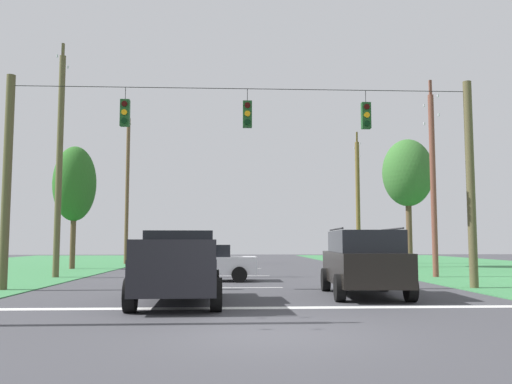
% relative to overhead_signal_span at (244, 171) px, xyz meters
% --- Properties ---
extents(ground_plane, '(120.00, 120.00, 0.00)m').
position_rel_overhead_signal_span_xyz_m(ground_plane, '(0.18, -8.99, -4.11)').
color(ground_plane, '#3D3D42').
extents(stop_bar_stripe, '(13.88, 0.45, 0.01)m').
position_rel_overhead_signal_span_xyz_m(stop_bar_stripe, '(0.18, -5.22, -4.11)').
color(stop_bar_stripe, white).
rests_on(stop_bar_stripe, ground).
extents(lane_dash_0, '(2.50, 0.15, 0.01)m').
position_rel_overhead_signal_span_xyz_m(lane_dash_0, '(0.18, 0.78, -4.11)').
color(lane_dash_0, white).
rests_on(lane_dash_0, ground).
extents(lane_dash_1, '(2.50, 0.15, 0.01)m').
position_rel_overhead_signal_span_xyz_m(lane_dash_1, '(0.18, 7.55, -4.11)').
color(lane_dash_1, white).
rests_on(lane_dash_1, ground).
extents(lane_dash_2, '(2.50, 0.15, 0.01)m').
position_rel_overhead_signal_span_xyz_m(lane_dash_2, '(0.18, 14.62, -4.11)').
color(lane_dash_2, white).
rests_on(lane_dash_2, ground).
extents(lane_dash_3, '(2.50, 0.15, 0.01)m').
position_rel_overhead_signal_span_xyz_m(lane_dash_3, '(0.18, 23.36, -4.11)').
color(lane_dash_3, white).
rests_on(lane_dash_3, ground).
extents(lane_dash_4, '(2.50, 0.15, 0.01)m').
position_rel_overhead_signal_span_xyz_m(lane_dash_4, '(0.18, 29.64, -4.11)').
color(lane_dash_4, white).
rests_on(lane_dash_4, ground).
extents(overhead_signal_span, '(16.61, 0.31, 7.47)m').
position_rel_overhead_signal_span_xyz_m(overhead_signal_span, '(0.00, 0.00, 0.00)').
color(overhead_signal_span, brown).
rests_on(overhead_signal_span, ground).
extents(pickup_truck, '(2.45, 5.47, 1.95)m').
position_rel_overhead_signal_span_xyz_m(pickup_truck, '(-1.88, -4.01, -3.15)').
color(pickup_truck, black).
rests_on(pickup_truck, ground).
extents(suv_black, '(2.43, 4.90, 2.05)m').
position_rel_overhead_signal_span_xyz_m(suv_black, '(3.61, -2.42, -3.05)').
color(suv_black, black).
rests_on(suv_black, ground).
extents(distant_car_crossing_white, '(4.33, 2.07, 1.52)m').
position_rel_overhead_signal_span_xyz_m(distant_car_crossing_white, '(-1.53, 4.09, -3.32)').
color(distant_car_crossing_white, silver).
rests_on(distant_car_crossing_white, ground).
extents(utility_pole_mid_right, '(0.26, 1.92, 9.32)m').
position_rel_overhead_signal_span_xyz_m(utility_pole_mid_right, '(9.02, 5.88, 0.54)').
color(utility_pole_mid_right, brown).
rests_on(utility_pole_mid_right, ground).
extents(utility_pole_far_right, '(0.32, 1.97, 9.92)m').
position_rel_overhead_signal_span_xyz_m(utility_pole_far_right, '(9.08, 21.11, 0.71)').
color(utility_pole_far_right, brown).
rests_on(utility_pole_far_right, ground).
extents(utility_pole_mid_left, '(0.29, 1.69, 11.05)m').
position_rel_overhead_signal_span_xyz_m(utility_pole_mid_left, '(-8.45, 6.50, 1.27)').
color(utility_pole_mid_left, brown).
rests_on(utility_pole_mid_left, ground).
extents(utility_pole_far_left, '(0.27, 1.62, 11.43)m').
position_rel_overhead_signal_span_xyz_m(utility_pole_far_left, '(-8.11, 21.42, 1.50)').
color(utility_pole_far_left, brown).
rests_on(utility_pole_far_left, ground).
extents(tree_roadside_right, '(3.26, 3.26, 8.32)m').
position_rel_overhead_signal_span_xyz_m(tree_roadside_right, '(11.08, 15.59, 1.96)').
color(tree_roadside_right, brown).
rests_on(tree_roadside_right, ground).
extents(tree_roadside_far_right, '(2.56, 2.56, 7.45)m').
position_rel_overhead_signal_span_xyz_m(tree_roadside_far_right, '(-9.94, 14.30, 1.01)').
color(tree_roadside_far_right, brown).
rests_on(tree_roadside_far_right, ground).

